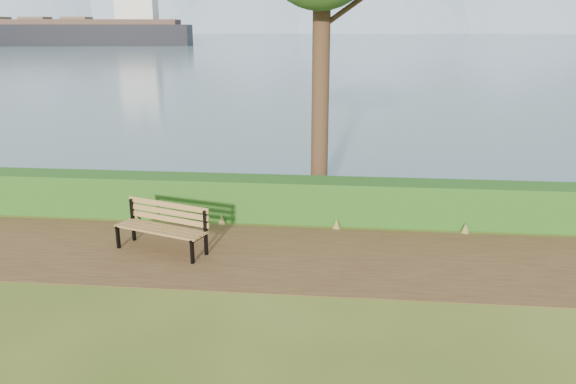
# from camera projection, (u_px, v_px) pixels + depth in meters

# --- Properties ---
(ground) EXTENTS (140.00, 140.00, 0.00)m
(ground) POSITION_uv_depth(u_px,v_px,m) (254.00, 261.00, 11.17)
(ground) COLOR #3D5117
(ground) RESTS_ON ground
(path) EXTENTS (40.00, 3.40, 0.01)m
(path) POSITION_uv_depth(u_px,v_px,m) (256.00, 255.00, 11.46)
(path) COLOR #502F1B
(path) RESTS_ON ground
(hedge) EXTENTS (32.00, 0.85, 1.00)m
(hedge) POSITION_uv_depth(u_px,v_px,m) (271.00, 199.00, 13.51)
(hedge) COLOR #144814
(hedge) RESTS_ON ground
(water) EXTENTS (700.00, 510.00, 0.00)m
(water) POSITION_uv_depth(u_px,v_px,m) (344.00, 36.00, 259.11)
(water) COLOR #476272
(water) RESTS_ON ground
(bench) EXTENTS (2.07, 1.21, 1.00)m
(bench) POSITION_uv_depth(u_px,v_px,m) (163.00, 224.00, 11.57)
(bench) COLOR black
(bench) RESTS_ON ground
(cargo_ship) EXTENTS (66.91, 19.53, 20.07)m
(cargo_ship) POSITION_uv_depth(u_px,v_px,m) (57.00, 32.00, 130.16)
(cargo_ship) COLOR black
(cargo_ship) RESTS_ON ground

